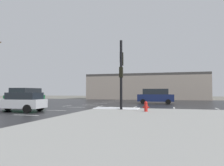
{
  "coord_description": "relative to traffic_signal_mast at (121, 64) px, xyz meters",
  "views": [
    {
      "loc": [
        9.95,
        -23.06,
        1.67
      ],
      "look_at": [
        1.57,
        6.57,
        2.9
      ],
      "focal_mm": 34.82,
      "sensor_mm": 36.0,
      "label": 1
    }
  ],
  "objects": [
    {
      "name": "ground_plane",
      "position": [
        -5.16,
        2.77,
        -4.31
      ],
      "size": [
        120.0,
        120.0,
        0.0
      ],
      "primitive_type": "plane",
      "color": "slate"
    },
    {
      "name": "road_asphalt",
      "position": [
        -5.16,
        2.77,
        -4.3
      ],
      "size": [
        44.0,
        44.0,
        0.02
      ],
      "primitive_type": "cube",
      "color": "#232326",
      "rests_on": "ground_plane"
    },
    {
      "name": "sidewalk_corner",
      "position": [
        6.84,
        -9.23,
        -4.24
      ],
      "size": [
        18.0,
        18.0,
        0.14
      ],
      "primitive_type": "cube",
      "color": "#9E9E99",
      "rests_on": "ground_plane"
    },
    {
      "name": "snow_strip_curbside",
      "position": [
        -0.16,
        -1.23,
        -4.14
      ],
      "size": [
        4.0,
        1.6,
        0.06
      ],
      "primitive_type": "cube",
      "color": "white",
      "rests_on": "sidewalk_corner"
    },
    {
      "name": "lane_markings",
      "position": [
        -3.95,
        1.39,
        -4.29
      ],
      "size": [
        36.15,
        36.15,
        0.01
      ],
      "color": "silver",
      "rests_on": "road_asphalt"
    },
    {
      "name": "traffic_signal_mast",
      "position": [
        0.0,
        0.0,
        0.0
      ],
      "size": [
        1.58,
        6.38,
        5.99
      ],
      "rotation": [
        0.0,
        0.0,
        1.79
      ],
      "color": "black",
      "rests_on": "sidewalk_corner"
    },
    {
      "name": "fire_hydrant",
      "position": [
        2.75,
        -3.48,
        -3.77
      ],
      "size": [
        0.48,
        0.26,
        0.79
      ],
      "color": "red",
      "rests_on": "sidewalk_corner"
    },
    {
      "name": "strip_building_background",
      "position": [
        -0.84,
        27.34,
        -1.6
      ],
      "size": [
        25.14,
        8.0,
        5.42
      ],
      "color": "gray",
      "rests_on": "ground_plane"
    },
    {
      "name": "suv_navy",
      "position": [
        2.44,
        9.75,
        -3.22
      ],
      "size": [
        4.95,
        2.47,
        2.03
      ],
      "rotation": [
        0.0,
        0.0,
        3.22
      ],
      "color": "#141E47",
      "rests_on": "road_asphalt"
    },
    {
      "name": "sedan_silver",
      "position": [
        -7.36,
        -5.26,
        -3.46
      ],
      "size": [
        4.63,
        2.26,
        1.58
      ],
      "rotation": [
        0.0,
        0.0,
        3.21
      ],
      "color": "#B7BABF",
      "rests_on": "road_asphalt"
    },
    {
      "name": "suv_green",
      "position": [
        -10.41,
        -0.4,
        -3.22
      ],
      "size": [
        2.55,
        4.98,
        2.03
      ],
      "rotation": [
        0.0,
        0.0,
        1.67
      ],
      "color": "#195933",
      "rests_on": "road_asphalt"
    }
  ]
}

